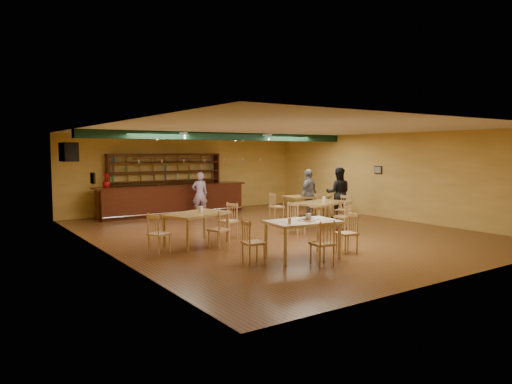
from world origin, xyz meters
TOP-DOWN VIEW (x-y plane):
  - floor at (0.00, 0.00)m, footprint 12.00×12.00m
  - ceiling_beam at (0.00, 2.80)m, footprint 10.00×0.30m
  - track_rail_left at (-1.80, 3.40)m, footprint 0.05×2.50m
  - track_rail_right at (1.40, 3.40)m, footprint 0.05×2.50m
  - ac_unit at (-4.80, 4.20)m, footprint 0.34×0.70m
  - picture_left at (-4.97, 1.00)m, footprint 0.04×0.34m
  - picture_right at (4.97, 0.50)m, footprint 0.04×0.34m
  - bar_counter at (-0.96, 5.15)m, footprint 5.82×0.85m
  - back_bar_hutch at (-0.96, 5.78)m, footprint 4.50×0.40m
  - poinsettia at (-3.42, 5.15)m, footprint 0.36×0.36m
  - dining_table_b at (2.71, 1.81)m, footprint 1.65×1.09m
  - dining_table_c at (-2.79, -0.39)m, footprint 1.86×1.46m
  - dining_table_d at (1.46, -0.38)m, footprint 1.87×1.39m
  - near_table at (-1.52, -3.07)m, footprint 1.67×1.18m
  - pizza_tray at (-1.41, -3.07)m, footprint 0.49×0.49m
  - parmesan_shaker at (-2.03, -3.24)m, footprint 0.08×0.08m
  - napkin_stack at (-1.13, -2.85)m, footprint 0.24×0.21m
  - pizza_server at (-1.25, -3.02)m, footprint 0.30×0.28m
  - side_plate at (-0.91, -3.29)m, footprint 0.25×0.25m
  - patron_bar at (-0.26, 4.33)m, footprint 0.66×0.51m
  - patron_right_a at (3.51, 1.01)m, footprint 1.11×1.08m
  - patron_right_b at (2.66, 1.62)m, footprint 1.11×0.78m

SIDE VIEW (x-z plane):
  - floor at x=0.00m, z-range 0.00..0.00m
  - dining_table_b at x=2.71m, z-range 0.00..0.78m
  - dining_table_c at x=-2.79m, z-range 0.00..0.81m
  - dining_table_d at x=1.46m, z-range 0.00..0.83m
  - near_table at x=-1.52m, z-range 0.00..0.84m
  - bar_counter at x=-0.96m, z-range 0.00..1.13m
  - patron_bar at x=-0.26m, z-range 0.00..1.61m
  - side_plate at x=-0.91m, z-range 0.84..0.85m
  - pizza_tray at x=-1.41m, z-range 0.84..0.85m
  - napkin_stack at x=-1.13m, z-range 0.84..0.87m
  - pizza_server at x=-1.25m, z-range 0.85..0.86m
  - patron_right_b at x=2.66m, z-range 0.00..1.74m
  - parmesan_shaker at x=-2.03m, z-range 0.84..0.95m
  - patron_right_a at x=3.51m, z-range 0.00..1.80m
  - back_bar_hutch at x=-0.96m, z-range 0.00..2.28m
  - poinsettia at x=-3.42m, z-range 1.13..1.63m
  - picture_left at x=-4.97m, z-range 1.56..1.84m
  - picture_right at x=4.97m, z-range 1.56..1.84m
  - ac_unit at x=-4.80m, z-range 2.11..2.59m
  - ceiling_beam at x=0.00m, z-range 2.75..3.00m
  - track_rail_left at x=-1.80m, z-range 2.92..2.96m
  - track_rail_right at x=1.40m, z-range 2.92..2.96m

